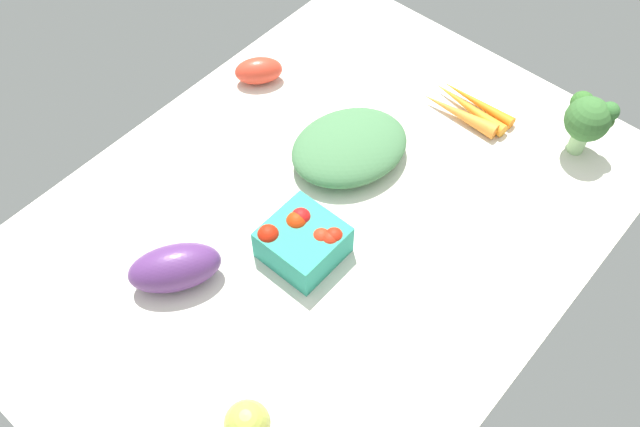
{
  "coord_description": "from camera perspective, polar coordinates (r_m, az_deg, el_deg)",
  "views": [
    {
      "loc": [
        49.09,
        42.84,
        94.79
      ],
      "look_at": [
        0.0,
        0.0,
        4.0
      ],
      "focal_mm": 39.64,
      "sensor_mm": 36.0,
      "label": 1
    }
  ],
  "objects": [
    {
      "name": "heirloom_tomato_green",
      "position": [
        0.95,
        -5.89,
        -16.5
      ],
      "size": [
        6.11,
        6.11,
        6.11
      ],
      "primitive_type": "sphere",
      "color": "#A0A742",
      "rests_on": "tablecloth"
    },
    {
      "name": "carrot_bunch",
      "position": [
        1.3,
        11.75,
        8.32
      ],
      "size": [
        7.94,
        16.12,
        2.8
      ],
      "color": "orange",
      "rests_on": "tablecloth"
    },
    {
      "name": "berry_basket",
      "position": [
        1.07,
        -1.34,
        -2.17
      ],
      "size": [
        10.99,
        10.99,
        7.28
      ],
      "color": "teal",
      "rests_on": "tablecloth"
    },
    {
      "name": "tablecloth",
      "position": [
        1.14,
        0.0,
        -0.88
      ],
      "size": [
        104.0,
        76.0,
        2.0
      ],
      "primitive_type": "cube",
      "color": "silver",
      "rests_on": "ground"
    },
    {
      "name": "leafy_greens_clump",
      "position": [
        1.19,
        2.4,
        5.39
      ],
      "size": [
        24.57,
        21.85,
        5.86
      ],
      "primitive_type": "ellipsoid",
      "rotation": [
        0.0,
        0.0,
        1.25
      ],
      "color": "#447648",
      "rests_on": "tablecloth"
    },
    {
      "name": "eggplant",
      "position": [
        1.07,
        -11.63,
        -4.31
      ],
      "size": [
        15.43,
        13.6,
        7.05
      ],
      "primitive_type": "ellipsoid",
      "rotation": [
        0.0,
        0.0,
        5.69
      ],
      "color": "#582F6E",
      "rests_on": "tablecloth"
    },
    {
      "name": "broccoli_head",
      "position": [
        1.25,
        20.87,
        7.18
      ],
      "size": [
        7.69,
        8.18,
        11.39
      ],
      "color": "#9BC987",
      "rests_on": "tablecloth"
    },
    {
      "name": "roma_tomato",
      "position": [
        1.33,
        -4.97,
        11.41
      ],
      "size": [
        9.98,
        9.43,
        4.96
      ],
      "primitive_type": "ellipsoid",
      "rotation": [
        0.0,
        0.0,
        5.6
      ],
      "color": "red",
      "rests_on": "tablecloth"
    }
  ]
}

